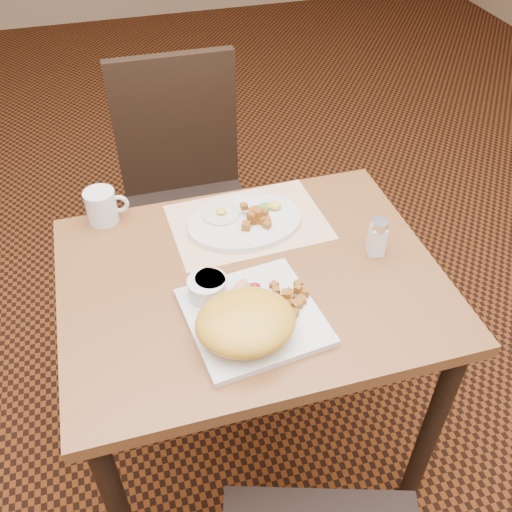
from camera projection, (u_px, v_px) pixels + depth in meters
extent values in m
plane|color=black|center=(253.00, 441.00, 1.86)|extent=(8.00, 8.00, 0.00)
cube|color=brown|center=(251.00, 281.00, 1.37)|extent=(0.90, 0.70, 0.03)
cylinder|color=black|center=(430.00, 432.00, 1.49)|extent=(0.05, 0.05, 0.71)
cylinder|color=black|center=(101.00, 327.00, 1.75)|extent=(0.05, 0.05, 0.71)
cylinder|color=black|center=(342.00, 278.00, 1.92)|extent=(0.05, 0.05, 0.71)
cube|color=black|center=(193.00, 223.00, 1.99)|extent=(0.42, 0.42, 0.05)
cylinder|color=black|center=(232.00, 234.00, 2.31)|extent=(0.04, 0.04, 0.42)
cylinder|color=black|center=(256.00, 296.00, 2.05)|extent=(0.04, 0.04, 0.42)
cylinder|color=black|center=(144.00, 250.00, 2.24)|extent=(0.04, 0.04, 0.42)
cylinder|color=black|center=(157.00, 316.00, 1.98)|extent=(0.04, 0.04, 0.42)
cube|color=black|center=(176.00, 126.00, 1.95)|extent=(0.42, 0.04, 0.50)
cube|color=white|center=(248.00, 222.00, 1.51)|extent=(0.41, 0.30, 0.00)
cube|color=silver|center=(253.00, 317.00, 1.25)|extent=(0.31, 0.31, 0.02)
ellipsoid|color=gold|center=(246.00, 322.00, 1.18)|extent=(0.21, 0.19, 0.08)
ellipsoid|color=gold|center=(260.00, 334.00, 1.19)|extent=(0.08, 0.08, 0.03)
ellipsoid|color=gold|center=(215.00, 325.00, 1.20)|extent=(0.08, 0.08, 0.03)
cylinder|color=silver|center=(207.00, 288.00, 1.27)|extent=(0.09, 0.09, 0.05)
cylinder|color=beige|center=(211.00, 278.00, 1.27)|extent=(0.07, 0.07, 0.01)
ellipsoid|color=#387223|center=(249.00, 288.00, 1.30)|extent=(0.05, 0.04, 0.01)
ellipsoid|color=red|center=(255.00, 288.00, 1.29)|extent=(0.03, 0.03, 0.03)
ellipsoid|color=#F28C72|center=(240.00, 288.00, 1.29)|extent=(0.06, 0.07, 0.02)
cylinder|color=white|center=(221.00, 214.00, 1.50)|extent=(0.10, 0.10, 0.01)
ellipsoid|color=yellow|center=(221.00, 211.00, 1.50)|extent=(0.03, 0.03, 0.01)
ellipsoid|color=#387223|center=(266.00, 206.00, 1.52)|extent=(0.05, 0.04, 0.01)
ellipsoid|color=yellow|center=(275.00, 206.00, 1.52)|extent=(0.05, 0.04, 0.02)
cube|color=white|center=(377.00, 240.00, 1.39)|extent=(0.04, 0.04, 0.08)
cylinder|color=silver|center=(380.00, 224.00, 1.36)|extent=(0.05, 0.05, 0.02)
cylinder|color=silver|center=(101.00, 206.00, 1.49)|extent=(0.08, 0.08, 0.09)
torus|color=silver|center=(119.00, 204.00, 1.49)|extent=(0.05, 0.02, 0.05)
cube|color=#A55F1A|center=(294.00, 314.00, 1.24)|extent=(0.03, 0.03, 0.02)
cube|color=#A55F1A|center=(298.00, 284.00, 1.29)|extent=(0.02, 0.02, 0.01)
cube|color=#A55F1A|center=(302.00, 300.00, 1.27)|extent=(0.02, 0.02, 0.01)
cube|color=#A55F1A|center=(283.00, 313.00, 1.22)|extent=(0.01, 0.01, 0.01)
cube|color=#A55F1A|center=(289.00, 300.00, 1.27)|extent=(0.02, 0.02, 0.01)
cube|color=#A55F1A|center=(274.00, 285.00, 1.28)|extent=(0.02, 0.02, 0.01)
cube|color=#A55F1A|center=(290.00, 302.00, 1.26)|extent=(0.02, 0.02, 0.01)
cube|color=#A55F1A|center=(283.00, 305.00, 1.25)|extent=(0.02, 0.02, 0.02)
cube|color=#A55F1A|center=(285.00, 302.00, 1.26)|extent=(0.02, 0.02, 0.02)
cube|color=#A55F1A|center=(286.00, 294.00, 1.26)|extent=(0.02, 0.02, 0.02)
cube|color=#A55F1A|center=(286.00, 303.00, 1.26)|extent=(0.02, 0.02, 0.02)
cube|color=#A55F1A|center=(299.00, 288.00, 1.29)|extent=(0.02, 0.02, 0.02)
cube|color=#A55F1A|center=(289.00, 296.00, 1.28)|extent=(0.02, 0.02, 0.01)
cube|color=#A55F1A|center=(297.00, 305.00, 1.25)|extent=(0.03, 0.02, 0.02)
cube|color=#A55F1A|center=(277.00, 307.00, 1.25)|extent=(0.02, 0.02, 0.01)
cube|color=#A55F1A|center=(301.00, 299.00, 1.27)|extent=(0.02, 0.02, 0.01)
cube|color=#A55F1A|center=(290.00, 297.00, 1.27)|extent=(0.02, 0.02, 0.02)
cube|color=#A55F1A|center=(305.00, 292.00, 1.28)|extent=(0.02, 0.02, 0.02)
cube|color=#A55F1A|center=(302.00, 293.00, 1.28)|extent=(0.02, 0.02, 0.01)
cube|color=#A55F1A|center=(265.00, 298.00, 1.27)|extent=(0.02, 0.02, 0.02)
cube|color=#A55F1A|center=(281.00, 300.00, 1.27)|extent=(0.02, 0.02, 0.01)
cube|color=#A55F1A|center=(298.00, 289.00, 1.27)|extent=(0.02, 0.02, 0.02)
cube|color=#A55F1A|center=(289.00, 304.00, 1.26)|extent=(0.02, 0.02, 0.02)
cube|color=#A55F1A|center=(276.00, 291.00, 1.27)|extent=(0.02, 0.02, 0.02)
cube|color=#A55F1A|center=(283.00, 301.00, 1.27)|extent=(0.02, 0.02, 0.01)
cube|color=#A55F1A|center=(298.00, 285.00, 1.30)|extent=(0.02, 0.02, 0.01)
cube|color=#A55F1A|center=(288.00, 297.00, 1.27)|extent=(0.02, 0.02, 0.01)
cube|color=#A55F1A|center=(289.00, 294.00, 1.28)|extent=(0.03, 0.03, 0.02)
cube|color=#A55F1A|center=(256.00, 210.00, 1.51)|extent=(0.02, 0.02, 0.02)
cube|color=#A55F1A|center=(261.00, 220.00, 1.47)|extent=(0.03, 0.03, 0.02)
cube|color=#A55F1A|center=(244.00, 206.00, 1.49)|extent=(0.02, 0.02, 0.01)
cube|color=#A55F1A|center=(252.00, 213.00, 1.49)|extent=(0.03, 0.03, 0.02)
cube|color=#A55F1A|center=(263.00, 213.00, 1.49)|extent=(0.02, 0.02, 0.02)
cube|color=#A55F1A|center=(252.00, 215.00, 1.46)|extent=(0.03, 0.03, 0.02)
cube|color=#A55F1A|center=(267.00, 225.00, 1.46)|extent=(0.02, 0.03, 0.02)
cube|color=#A55F1A|center=(253.00, 220.00, 1.47)|extent=(0.02, 0.02, 0.02)
cube|color=#A55F1A|center=(252.00, 219.00, 1.47)|extent=(0.02, 0.03, 0.02)
cube|color=#A55F1A|center=(256.00, 220.00, 1.47)|extent=(0.02, 0.02, 0.02)
cube|color=#A55F1A|center=(254.00, 210.00, 1.51)|extent=(0.02, 0.02, 0.01)
cube|color=#A55F1A|center=(252.00, 217.00, 1.46)|extent=(0.02, 0.02, 0.02)
cube|color=#A55F1A|center=(258.00, 213.00, 1.47)|extent=(0.03, 0.03, 0.02)
cube|color=#A55F1A|center=(262.00, 213.00, 1.50)|extent=(0.02, 0.02, 0.02)
cube|color=#A55F1A|center=(267.00, 220.00, 1.47)|extent=(0.02, 0.02, 0.02)
cube|color=#A55F1A|center=(246.00, 226.00, 1.45)|extent=(0.03, 0.03, 0.02)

